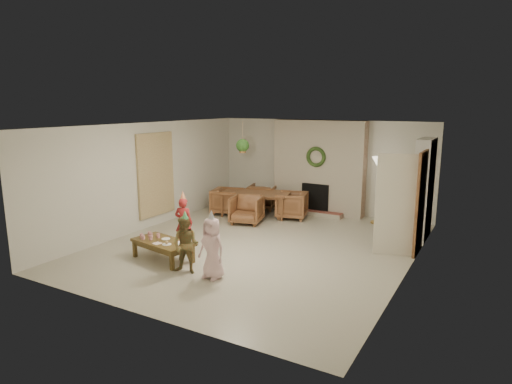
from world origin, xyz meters
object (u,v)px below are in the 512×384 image
Objects in this scene: child_red at (184,223)px; child_pink at (212,248)px; dining_chair_near at (247,210)px; dining_chair_left at (227,201)px; dining_chair_right at (292,205)px; dining_chair_far at (263,197)px; coffee_table_top at (163,242)px; dining_table at (255,204)px; child_plaid at (186,245)px.

child_pink reaches higher than child_red.
dining_chair_near is 1.00× the size of dining_chair_left.
dining_chair_left is 1.00× the size of dining_chair_right.
child_pink is (1.65, -4.81, 0.18)m from dining_chair_far.
dining_chair_left is at bearing 113.88° from coffee_table_top.
dining_table is at bearing -104.53° from child_red.
child_plaid is at bearing -14.09° from dining_chair_right.
dining_table is 0.98m from dining_chair_right.
dining_chair_near reaches higher than dining_table.
coffee_table_top is 1.15× the size of child_pink.
child_plaid is 0.96× the size of child_pink.
child_pink is (0.53, 0.04, 0.02)m from child_plaid.
child_pink is at bearing -82.72° from dining_chair_near.
child_red is at bearing 117.37° from child_plaid.
dining_chair_far is at bearing 115.70° from child_pink.
child_pink reaches higher than dining_table.
dining_chair_near is at bearing -109.27° from child_red.
child_pink is at bearing -7.10° from dining_chair_right.
dining_table is at bearing -90.00° from dining_chair_right.
dining_chair_right is at bearing 38.66° from dining_chair_near.
dining_table is at bearing 90.00° from dining_chair_far.
child_red reaches higher than coffee_table_top.
coffee_table_top is at bearing 80.14° from dining_chair_far.
dining_chair_near is 1.00× the size of dining_chair_right.
dining_table is at bearing 101.92° from coffee_table_top.
dining_chair_far is at bearing 90.00° from dining_chair_near.
dining_chair_near and dining_chair_right have the same top height.
dining_chair_right is at bearing 103.56° from child_pink.
child_red is 1.79m from child_pink.
child_red is at bearing -178.51° from dining_chair_left.
dining_chair_far is (-0.38, 1.52, 0.00)m from dining_chair_near.
dining_chair_far is (-0.19, 0.76, 0.03)m from dining_table.
child_red reaches higher than dining_chair_near.
dining_chair_left is (-0.95, 0.57, 0.00)m from dining_chair_near.
dining_chair_far is 1.11m from dining_chair_left.
child_plaid reaches higher than dining_chair_far.
dining_chair_far is at bearing -128.66° from dining_chair_right.
child_red is (0.20, -3.76, 0.18)m from dining_chair_far.
dining_chair_far is 1.26m from dining_chair_right.
child_plaid is at bearing 89.16° from dining_chair_far.
child_red is at bearing 108.66° from coffee_table_top.
coffee_table_top is at bearing -104.96° from dining_chair_near.
child_red reaches higher than dining_chair_right.
child_plaid is at bearing -91.22° from dining_chair_near.
child_red is at bearing -103.68° from dining_table.
dining_chair_far is 4.98m from child_plaid.
dining_chair_left is 0.72× the size of child_pink.
dining_chair_near is 1.26m from dining_chair_right.
dining_chair_left is at bearing -90.00° from dining_chair_right.
dining_chair_near is at bearing 98.86° from coffee_table_top.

